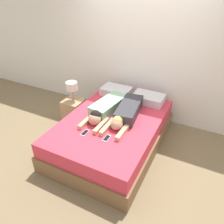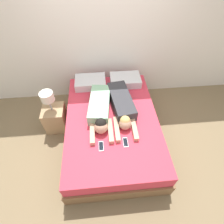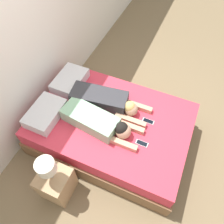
% 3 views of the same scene
% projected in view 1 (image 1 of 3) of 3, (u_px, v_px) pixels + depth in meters
% --- Properties ---
extents(ground_plane, '(12.00, 12.00, 0.00)m').
position_uv_depth(ground_plane, '(112.00, 145.00, 3.87)').
color(ground_plane, '#7F6B4C').
extents(wall_back, '(12.00, 0.06, 2.60)m').
position_uv_depth(wall_back, '(142.00, 54.00, 4.13)').
color(wall_back, white).
rests_on(wall_back, ground_plane).
extents(bed, '(1.54, 2.19, 0.54)m').
position_uv_depth(bed, '(112.00, 133.00, 3.73)').
color(bed, brown).
rests_on(bed, ground_plane).
extents(pillow_head_left, '(0.57, 0.38, 0.15)m').
position_uv_depth(pillow_head_left, '(116.00, 91.00, 4.32)').
color(pillow_head_left, silver).
rests_on(pillow_head_left, bed).
extents(pillow_head_right, '(0.57, 0.38, 0.15)m').
position_uv_depth(pillow_head_right, '(148.00, 98.00, 4.06)').
color(pillow_head_right, silver).
rests_on(pillow_head_right, bed).
extents(person_left, '(0.41, 1.11, 0.24)m').
position_uv_depth(person_left, '(105.00, 109.00, 3.69)').
color(person_left, '#8CBF99').
rests_on(person_left, bed).
extents(person_right, '(0.42, 1.16, 0.22)m').
position_uv_depth(person_right, '(126.00, 113.00, 3.59)').
color(person_right, '#333338').
rests_on(person_right, bed).
extents(cell_phone_left, '(0.07, 0.16, 0.01)m').
position_uv_depth(cell_phone_left, '(85.00, 133.00, 3.28)').
color(cell_phone_left, silver).
rests_on(cell_phone_left, bed).
extents(cell_phone_right, '(0.07, 0.16, 0.01)m').
position_uv_depth(cell_phone_right, '(107.00, 138.00, 3.17)').
color(cell_phone_right, silver).
rests_on(cell_phone_right, bed).
extents(nightstand, '(0.38, 0.38, 0.88)m').
position_uv_depth(nightstand, '(74.00, 109.00, 4.35)').
color(nightstand, tan).
rests_on(nightstand, ground_plane).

